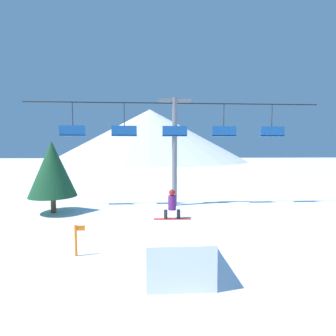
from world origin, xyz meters
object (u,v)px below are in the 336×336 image
snowboarder (172,205)px  trail_marker (76,239)px  pine_tree_near (52,169)px  snow_ramp (176,249)px

snowboarder → trail_marker: 4.00m
snowboarder → pine_tree_near: (-7.28, 7.24, 0.90)m
pine_tree_near → trail_marker: (3.51, -7.22, -2.23)m
snowboarder → pine_tree_near: pine_tree_near is taller
snow_ramp → trail_marker: snow_ramp is taller
snow_ramp → pine_tree_near: size_ratio=0.71×
pine_tree_near → snowboarder: bearing=-44.9°
snow_ramp → snowboarder: (-0.05, 1.29, 1.30)m
pine_tree_near → trail_marker: bearing=-64.1°
snow_ramp → pine_tree_near: 11.45m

